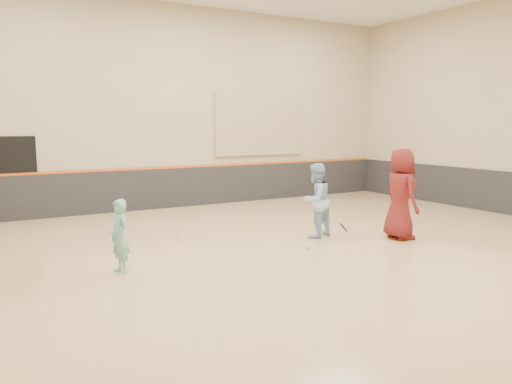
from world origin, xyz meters
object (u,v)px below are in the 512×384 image
instructor (316,200)px  girl (120,236)px  spare_racket (244,222)px  young_man (401,194)px

instructor → girl: bearing=-8.8°
spare_racket → young_man: bearing=-53.1°
young_man → spare_racket: bearing=48.9°
young_man → spare_racket: 3.88m
young_man → spare_racket: (-2.27, 3.02, -0.92)m
girl → instructor: bearing=89.9°
girl → spare_racket: girl is taller
girl → spare_racket: (3.75, 2.55, -0.55)m
instructor → young_man: bearing=130.1°
girl → spare_racket: size_ratio=1.93×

